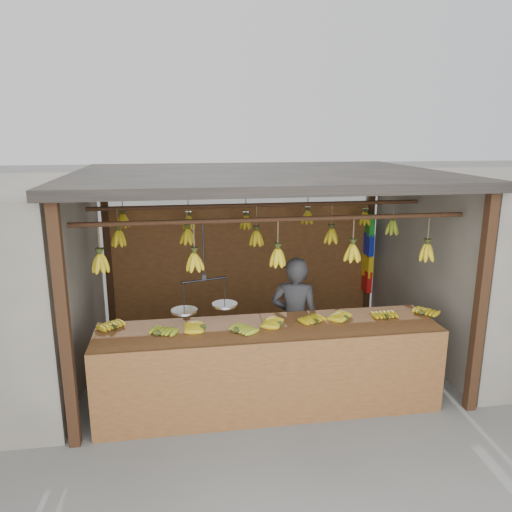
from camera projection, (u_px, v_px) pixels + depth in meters
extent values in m
plane|color=#5B5B57|center=(260.00, 359.00, 6.42)|extent=(80.00, 80.00, 0.00)
cube|color=black|center=(65.00, 330.00, 4.40)|extent=(0.10, 0.10, 2.30)
cube|color=black|center=(480.00, 306.00, 5.01)|extent=(0.10, 0.10, 2.30)
cube|color=black|center=(108.00, 251.00, 7.27)|extent=(0.10, 0.10, 2.30)
cube|color=black|center=(369.00, 242.00, 7.88)|extent=(0.10, 0.10, 2.30)
cube|color=black|center=(260.00, 175.00, 5.85)|extent=(4.30, 3.30, 0.10)
cylinder|color=black|center=(276.00, 219.00, 4.97)|extent=(4.00, 0.05, 0.05)
cylinder|color=black|center=(260.00, 205.00, 5.93)|extent=(4.00, 0.05, 0.05)
cylinder|color=black|center=(248.00, 195.00, 6.89)|extent=(4.00, 0.05, 0.05)
cube|color=brown|center=(244.00, 262.00, 7.64)|extent=(4.00, 0.06, 1.80)
cube|color=brown|center=(269.00, 330.00, 5.14)|extent=(3.53, 0.78, 0.08)
cube|color=brown|center=(276.00, 385.00, 4.87)|extent=(3.53, 0.04, 0.90)
cube|color=black|center=(101.00, 400.00, 4.67)|extent=(0.07, 0.07, 0.82)
cube|color=black|center=(432.00, 373.00, 5.18)|extent=(0.07, 0.07, 0.82)
cube|color=black|center=(110.00, 367.00, 5.33)|extent=(0.07, 0.07, 0.82)
cube|color=black|center=(403.00, 346.00, 5.84)|extent=(0.07, 0.07, 0.82)
ellipsoid|color=gold|center=(116.00, 327.00, 5.03)|extent=(0.29, 0.30, 0.06)
ellipsoid|color=#92A523|center=(160.00, 334.00, 4.87)|extent=(0.27, 0.30, 0.06)
ellipsoid|color=gold|center=(203.00, 327.00, 5.04)|extent=(0.25, 0.19, 0.06)
ellipsoid|color=#92A523|center=(238.00, 332.00, 4.93)|extent=(0.30, 0.29, 0.06)
ellipsoid|color=gold|center=(281.00, 324.00, 5.13)|extent=(0.29, 0.27, 0.06)
ellipsoid|color=gold|center=(317.00, 322.00, 5.18)|extent=(0.27, 0.30, 0.06)
ellipsoid|color=gold|center=(347.00, 318.00, 5.28)|extent=(0.30, 0.30, 0.06)
ellipsoid|color=gold|center=(388.00, 317.00, 5.30)|extent=(0.18, 0.24, 0.06)
ellipsoid|color=gold|center=(423.00, 314.00, 5.41)|extent=(0.30, 0.29, 0.06)
ellipsoid|color=gold|center=(101.00, 263.00, 4.84)|extent=(0.16, 0.16, 0.28)
ellipsoid|color=gold|center=(195.00, 262.00, 4.94)|extent=(0.16, 0.16, 0.28)
ellipsoid|color=gold|center=(278.00, 258.00, 5.06)|extent=(0.16, 0.16, 0.28)
ellipsoid|color=gold|center=(352.00, 253.00, 5.18)|extent=(0.16, 0.16, 0.28)
ellipsoid|color=gold|center=(426.00, 253.00, 5.35)|extent=(0.16, 0.16, 0.28)
ellipsoid|color=gold|center=(119.00, 238.00, 5.72)|extent=(0.16, 0.16, 0.28)
ellipsoid|color=gold|center=(188.00, 237.00, 5.94)|extent=(0.16, 0.16, 0.28)
ellipsoid|color=gold|center=(256.00, 238.00, 6.01)|extent=(0.16, 0.16, 0.28)
ellipsoid|color=gold|center=(331.00, 236.00, 6.13)|extent=(0.16, 0.16, 0.28)
ellipsoid|color=#92A523|center=(392.00, 227.00, 6.29)|extent=(0.16, 0.16, 0.28)
ellipsoid|color=gold|center=(123.00, 221.00, 6.74)|extent=(0.16, 0.16, 0.28)
ellipsoid|color=gold|center=(189.00, 223.00, 6.86)|extent=(0.16, 0.16, 0.28)
ellipsoid|color=gold|center=(246.00, 222.00, 7.02)|extent=(0.16, 0.16, 0.28)
ellipsoid|color=gold|center=(308.00, 217.00, 7.11)|extent=(0.16, 0.16, 0.28)
ellipsoid|color=gold|center=(365.00, 219.00, 7.22)|extent=(0.16, 0.16, 0.28)
cylinder|color=black|center=(203.00, 251.00, 4.94)|extent=(0.02, 0.02, 0.60)
cylinder|color=black|center=(204.00, 280.00, 5.01)|extent=(0.46, 0.16, 0.02)
cylinder|color=silver|center=(184.00, 311.00, 4.99)|extent=(0.26, 0.26, 0.02)
cylinder|color=silver|center=(225.00, 305.00, 5.17)|extent=(0.26, 0.26, 0.02)
imported|color=#262628|center=(295.00, 320.00, 5.71)|extent=(0.63, 0.50, 1.50)
cube|color=#199926|center=(370.00, 225.00, 7.65)|extent=(0.08, 0.26, 0.34)
cube|color=#1426BF|center=(369.00, 244.00, 7.73)|extent=(0.08, 0.26, 0.34)
cube|color=yellow|center=(368.00, 266.00, 7.81)|extent=(0.08, 0.26, 0.34)
cube|color=red|center=(367.00, 281.00, 7.87)|extent=(0.08, 0.26, 0.34)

